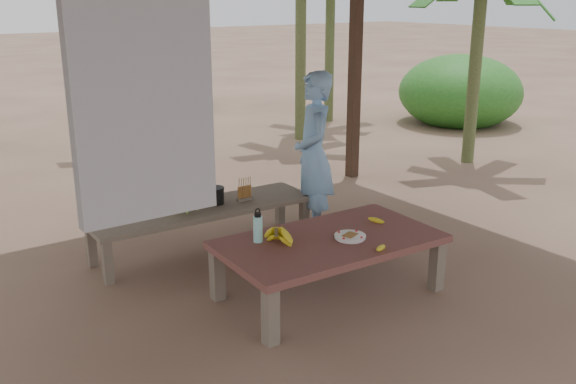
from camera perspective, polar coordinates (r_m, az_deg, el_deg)
ground at (r=5.58m, az=-0.66°, el=-8.37°), size 80.00×80.00×0.00m
work_table at (r=5.28m, az=3.70°, el=-4.79°), size 1.85×1.09×0.50m
bench at (r=6.23m, az=-7.56°, el=-1.79°), size 2.22×0.68×0.45m
ripe_banana_bunch at (r=5.08m, az=-1.04°, el=-3.94°), size 0.30×0.28×0.15m
plate at (r=5.25m, az=5.54°, el=-3.98°), size 0.26×0.26×0.04m
loose_banana_front at (r=5.04m, az=8.26°, el=-4.94°), size 0.17×0.11×0.04m
loose_banana_side at (r=5.64m, az=7.85°, el=-2.51°), size 0.11×0.15×0.04m
water_flask at (r=5.14m, az=-2.69°, el=-3.20°), size 0.08×0.08×0.28m
green_banana_stalk at (r=6.09m, az=-9.33°, el=-0.36°), size 0.26×0.26×0.29m
cooking_pot at (r=6.28m, az=-6.54°, el=-0.34°), size 0.18×0.18×0.16m
skewer_rack at (r=6.33m, az=-3.89°, el=0.28°), size 0.18×0.09×0.24m
woman at (r=6.49m, az=2.30°, el=3.27°), size 0.64×0.73×1.69m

